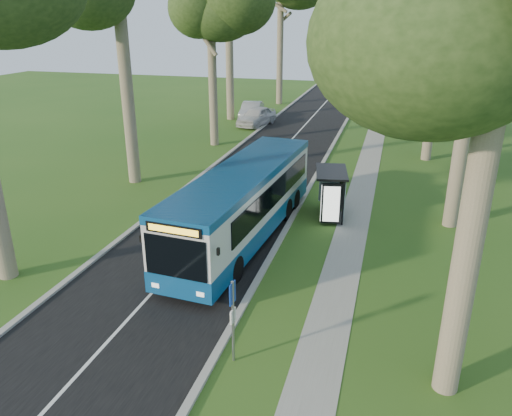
{
  "coord_description": "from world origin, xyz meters",
  "views": [
    {
      "loc": [
        4.48,
        -17.96,
        9.57
      ],
      "look_at": [
        -1.05,
        1.71,
        1.6
      ],
      "focal_mm": 35.0,
      "sensor_mm": 36.0,
      "label": 1
    }
  ],
  "objects_px": {
    "car_silver": "(251,111)",
    "bus_shelter": "(333,187)",
    "bus_stop_sign": "(233,313)",
    "car_white": "(257,116)",
    "litter_bin": "(327,206)",
    "bus": "(243,204)"
  },
  "relations": [
    {
      "from": "bus_stop_sign",
      "to": "bus_shelter",
      "type": "height_order",
      "value": "bus_stop_sign"
    },
    {
      "from": "bus_shelter",
      "to": "car_white",
      "type": "height_order",
      "value": "bus_shelter"
    },
    {
      "from": "car_white",
      "to": "car_silver",
      "type": "distance_m",
      "value": 2.74
    },
    {
      "from": "car_silver",
      "to": "bus_shelter",
      "type": "bearing_deg",
      "value": -71.42
    },
    {
      "from": "bus_stop_sign",
      "to": "car_white",
      "type": "distance_m",
      "value": 33.37
    },
    {
      "from": "bus_stop_sign",
      "to": "car_white",
      "type": "height_order",
      "value": "bus_stop_sign"
    },
    {
      "from": "bus_shelter",
      "to": "car_white",
      "type": "xyz_separation_m",
      "value": [
        -9.62,
        20.58,
        -0.82
      ]
    },
    {
      "from": "bus_stop_sign",
      "to": "car_white",
      "type": "xyz_separation_m",
      "value": [
        -8.34,
        32.3,
        -0.8
      ]
    },
    {
      "from": "bus",
      "to": "litter_bin",
      "type": "xyz_separation_m",
      "value": [
        3.24,
        3.83,
        -1.18
      ]
    },
    {
      "from": "bus_shelter",
      "to": "litter_bin",
      "type": "bearing_deg",
      "value": 114.47
    },
    {
      "from": "bus_shelter",
      "to": "car_silver",
      "type": "bearing_deg",
      "value": 105.31
    },
    {
      "from": "bus_shelter",
      "to": "car_white",
      "type": "bearing_deg",
      "value": 105.21
    },
    {
      "from": "bus",
      "to": "litter_bin",
      "type": "height_order",
      "value": "bus"
    },
    {
      "from": "bus_stop_sign",
      "to": "car_white",
      "type": "relative_size",
      "value": 0.54
    },
    {
      "from": "bus",
      "to": "litter_bin",
      "type": "distance_m",
      "value": 5.16
    },
    {
      "from": "bus",
      "to": "bus_stop_sign",
      "type": "relative_size",
      "value": 4.72
    },
    {
      "from": "bus",
      "to": "bus_shelter",
      "type": "distance_m",
      "value": 4.91
    },
    {
      "from": "bus",
      "to": "car_silver",
      "type": "bearing_deg",
      "value": 109.99
    },
    {
      "from": "bus",
      "to": "litter_bin",
      "type": "bearing_deg",
      "value": 54.32
    },
    {
      "from": "bus",
      "to": "car_silver",
      "type": "height_order",
      "value": "bus"
    },
    {
      "from": "litter_bin",
      "to": "bus",
      "type": "bearing_deg",
      "value": -130.26
    },
    {
      "from": "bus_shelter",
      "to": "bus_stop_sign",
      "type": "bearing_deg",
      "value": -106.11
    }
  ]
}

